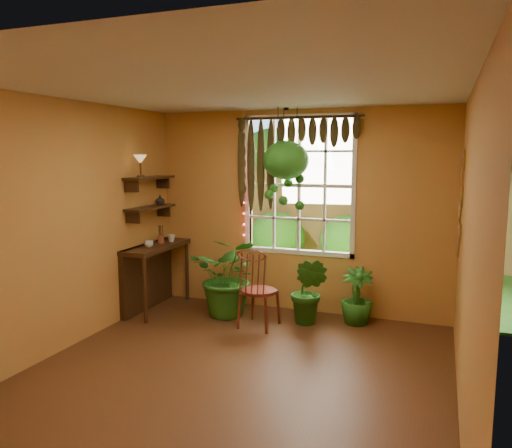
{
  "coord_description": "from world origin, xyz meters",
  "views": [
    {
      "loc": [
        1.78,
        -4.14,
        2.12
      ],
      "look_at": [
        -0.19,
        1.15,
        1.32
      ],
      "focal_mm": 35.0,
      "sensor_mm": 36.0,
      "label": 1
    }
  ],
  "objects_px": {
    "potted_plant_mid": "(309,291)",
    "windsor_chair": "(258,301)",
    "counter_ledge": "(150,269)",
    "potted_plant_left": "(230,276)",
    "hanging_basket": "(286,167)"
  },
  "relations": [
    {
      "from": "potted_plant_mid",
      "to": "windsor_chair",
      "type": "bearing_deg",
      "value": -149.72
    },
    {
      "from": "counter_ledge",
      "to": "potted_plant_left",
      "type": "xyz_separation_m",
      "value": [
        1.14,
        0.11,
        -0.02
      ]
    },
    {
      "from": "potted_plant_mid",
      "to": "counter_ledge",
      "type": "bearing_deg",
      "value": -176.7
    },
    {
      "from": "counter_ledge",
      "to": "potted_plant_mid",
      "type": "bearing_deg",
      "value": 3.3
    },
    {
      "from": "counter_ledge",
      "to": "windsor_chair",
      "type": "relative_size",
      "value": 1.04
    },
    {
      "from": "potted_plant_mid",
      "to": "hanging_basket",
      "type": "distance_m",
      "value": 1.61
    },
    {
      "from": "windsor_chair",
      "to": "potted_plant_left",
      "type": "xyz_separation_m",
      "value": [
        -0.51,
        0.3,
        0.2
      ]
    },
    {
      "from": "counter_ledge",
      "to": "hanging_basket",
      "type": "distance_m",
      "value": 2.32
    },
    {
      "from": "counter_ledge",
      "to": "windsor_chair",
      "type": "height_order",
      "value": "windsor_chair"
    },
    {
      "from": "counter_ledge",
      "to": "potted_plant_left",
      "type": "bearing_deg",
      "value": 5.29
    },
    {
      "from": "counter_ledge",
      "to": "potted_plant_mid",
      "type": "height_order",
      "value": "counter_ledge"
    },
    {
      "from": "potted_plant_left",
      "to": "potted_plant_mid",
      "type": "relative_size",
      "value": 1.24
    },
    {
      "from": "potted_plant_left",
      "to": "hanging_basket",
      "type": "distance_m",
      "value": 1.6
    },
    {
      "from": "hanging_basket",
      "to": "potted_plant_mid",
      "type": "bearing_deg",
      "value": -37.64
    },
    {
      "from": "counter_ledge",
      "to": "windsor_chair",
      "type": "xyz_separation_m",
      "value": [
        1.65,
        -0.2,
        -0.22
      ]
    }
  ]
}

